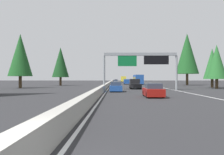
% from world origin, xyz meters
% --- Properties ---
extents(ground_plane, '(320.00, 320.00, 0.00)m').
position_xyz_m(ground_plane, '(60.00, 0.00, 0.00)').
color(ground_plane, '#262628').
extents(median_barrier, '(180.00, 0.56, 0.90)m').
position_xyz_m(median_barrier, '(80.00, 0.30, 0.45)').
color(median_barrier, '#9E9B93').
rests_on(median_barrier, ground).
extents(shoulder_stripe_right, '(160.00, 0.16, 0.01)m').
position_xyz_m(shoulder_stripe_right, '(70.00, -11.52, 0.01)').
color(shoulder_stripe_right, silver).
rests_on(shoulder_stripe_right, ground).
extents(shoulder_stripe_median, '(160.00, 0.16, 0.01)m').
position_xyz_m(shoulder_stripe_median, '(70.00, -0.25, 0.01)').
color(shoulder_stripe_median, silver).
rests_on(shoulder_stripe_median, ground).
extents(sign_gantry_overhead, '(0.50, 12.68, 6.34)m').
position_xyz_m(sign_gantry_overhead, '(37.41, -6.04, 5.05)').
color(sign_gantry_overhead, gray).
rests_on(sign_gantry_overhead, ground).
extents(sedan_far_center, '(4.40, 1.80, 1.47)m').
position_xyz_m(sedan_far_center, '(21.34, -5.62, 0.68)').
color(sedan_far_center, maroon).
rests_on(sedan_far_center, ground).
extents(pickup_far_left, '(5.60, 2.00, 1.86)m').
position_xyz_m(pickup_far_left, '(42.28, -5.32, 0.91)').
color(pickup_far_left, black).
rests_on(pickup_far_left, ground).
extents(sedan_mid_left, '(4.40, 1.80, 1.47)m').
position_xyz_m(sedan_mid_left, '(77.82, -1.61, 0.68)').
color(sedan_mid_left, silver).
rests_on(sedan_mid_left, ground).
extents(minivan_distant_b, '(5.00, 1.95, 1.69)m').
position_xyz_m(minivan_distant_b, '(76.47, -5.33, 0.95)').
color(minivan_distant_b, '#1E4793').
rests_on(minivan_distant_b, ground).
extents(box_truck_distant_a, '(8.50, 2.40, 2.95)m').
position_xyz_m(box_truck_distant_a, '(118.72, -5.54, 1.61)').
color(box_truck_distant_a, gold).
rests_on(box_truck_distant_a, ground).
extents(sedan_near_right, '(4.40, 1.80, 1.47)m').
position_xyz_m(sedan_near_right, '(31.84, -1.72, 0.68)').
color(sedan_near_right, '#1E4793').
rests_on(sedan_near_right, ground).
extents(bus_far_right, '(11.50, 2.55, 3.10)m').
position_xyz_m(bus_far_right, '(76.36, -9.02, 1.72)').
color(bus_far_right, '#1E4793').
rests_on(bus_far_right, ground).
extents(sedan_near_center, '(4.40, 1.80, 1.47)m').
position_xyz_m(sedan_near_center, '(124.27, -1.84, 0.68)').
color(sedan_near_center, red).
rests_on(sedan_near_center, ground).
extents(conifer_right_near, '(3.70, 3.70, 8.41)m').
position_xyz_m(conifer_right_near, '(42.60, -20.93, 5.10)').
color(conifer_right_near, '#4C3823').
rests_on(conifer_right_near, ground).
extents(conifer_right_mid, '(3.69, 3.69, 8.39)m').
position_xyz_m(conifer_right_mid, '(48.43, -22.33, 5.09)').
color(conifer_right_mid, '#4C3823').
rests_on(conifer_right_mid, ground).
extents(conifer_right_far, '(6.60, 6.60, 14.99)m').
position_xyz_m(conifer_right_far, '(66.98, -22.33, 9.12)').
color(conifer_right_far, '#4C3823').
rests_on(conifer_right_far, ground).
extents(conifer_left_near, '(4.84, 4.84, 11.01)m').
position_xyz_m(conifer_left_near, '(45.01, 17.66, 6.69)').
color(conifer_left_near, '#4C3823').
rests_on(conifer_left_near, ground).
extents(conifer_left_mid, '(4.58, 4.58, 10.42)m').
position_xyz_m(conifer_left_mid, '(62.28, 13.35, 6.33)').
color(conifer_left_mid, '#4C3823').
rests_on(conifer_left_mid, ground).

